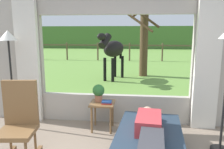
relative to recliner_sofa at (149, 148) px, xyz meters
name	(u,v)px	position (x,y,z in m)	size (l,w,h in m)	color
back_wall_with_window	(115,60)	(-0.61, 1.44, 1.03)	(5.20, 0.12, 2.55)	#ADA599
curtain_panel_left	(28,62)	(-2.30, 1.30, 0.98)	(0.44, 0.10, 2.40)	silver
curtain_panel_right	(207,65)	(1.08, 1.30, 0.98)	(0.44, 0.10, 2.40)	silver
outdoor_pasture_lawn	(130,58)	(-0.61, 12.34, -0.21)	(36.00, 21.68, 0.02)	olive
distant_hill_ridge	(133,37)	(-0.61, 22.18, 0.98)	(36.00, 2.00, 2.40)	#476E33
recliner_sofa	(149,148)	(0.00, 0.00, 0.00)	(1.06, 1.78, 0.42)	black
reclining_person	(149,129)	(0.00, -0.05, 0.30)	(0.40, 1.44, 0.22)	#B23338
rocking_chair	(19,122)	(-1.81, -0.06, 0.33)	(0.54, 0.73, 1.12)	brown
side_table	(102,107)	(-0.79, 1.01, 0.21)	(0.44, 0.44, 0.52)	brown
potted_plant	(99,92)	(-0.87, 1.07, 0.48)	(0.22, 0.22, 0.32)	#9E6042
book_stack	(107,102)	(-0.70, 0.95, 0.33)	(0.19, 0.14, 0.06)	#B22D28
floor_lamp_left	(9,50)	(-2.48, 0.98, 1.25)	(0.32, 0.32, 1.81)	black
horse	(113,49)	(-1.05, 5.34, 0.94)	(0.98, 1.80, 1.73)	black
pasture_tree	(144,36)	(0.09, 6.18, 1.43)	(1.29, 1.25, 3.23)	#4C3823
pasture_fence_line	(130,49)	(-0.61, 11.06, 0.53)	(16.10, 0.10, 1.10)	brown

